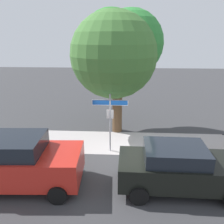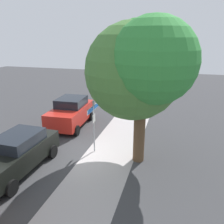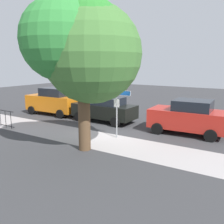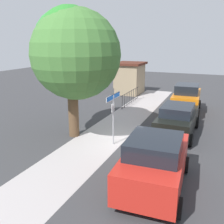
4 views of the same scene
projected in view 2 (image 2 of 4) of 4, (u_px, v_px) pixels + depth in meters
ground_plane at (84, 155)px, 11.50m from camera, size 60.00×60.00×0.00m
sidewalk_strip at (94, 182)px, 9.34m from camera, size 24.00×2.60×0.00m
street_sign at (94, 117)px, 11.28m from camera, size 1.61×0.07×2.80m
shade_tree at (140, 66)px, 9.58m from camera, size 4.81×4.92×6.64m
car_red at (71, 112)px, 15.02m from camera, size 4.21×2.31×1.92m
car_black at (17, 153)px, 9.93m from camera, size 4.39×2.03×1.69m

